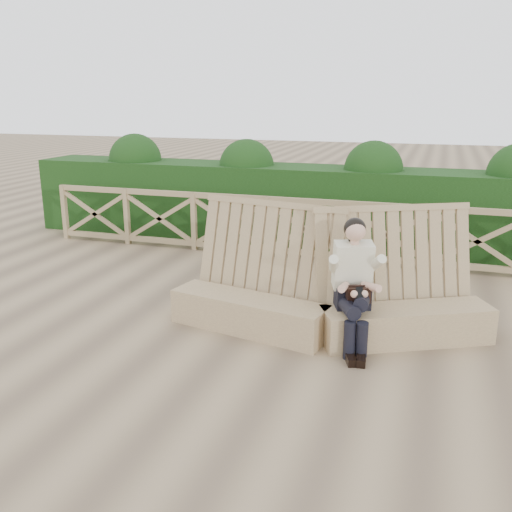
% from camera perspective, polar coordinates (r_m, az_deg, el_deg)
% --- Properties ---
extents(ground, '(60.00, 60.00, 0.00)m').
position_cam_1_polar(ground, '(7.09, -1.78, -7.79)').
color(ground, brown).
rests_on(ground, ground).
extents(bench, '(3.93, 1.59, 1.57)m').
position_cam_1_polar(bench, '(7.03, 7.07, -4.68)').
color(bench, '#83694B').
rests_on(bench, ground).
extents(woman, '(0.59, 1.00, 1.50)m').
position_cam_1_polar(woman, '(6.64, 9.78, -2.46)').
color(woman, black).
rests_on(woman, ground).
extents(guardrail, '(10.10, 0.09, 1.10)m').
position_cam_1_polar(guardrail, '(10.12, 4.91, 2.71)').
color(guardrail, '#89754F').
rests_on(guardrail, ground).
extents(hedge, '(12.00, 1.20, 1.50)m').
position_cam_1_polar(hedge, '(11.23, 6.35, 5.00)').
color(hedge, black).
rests_on(hedge, ground).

